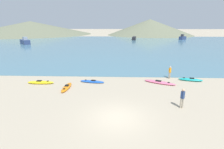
{
  "coord_description": "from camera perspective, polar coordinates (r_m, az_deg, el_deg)",
  "views": [
    {
      "loc": [
        0.07,
        -11.33,
        6.61
      ],
      "look_at": [
        -0.74,
        9.39,
        0.5
      ],
      "focal_mm": 28.0,
      "sensor_mm": 36.0,
      "label": 1
    }
  ],
  "objects": [
    {
      "name": "ground_plane",
      "position": [
        13.12,
        1.68,
        -13.85
      ],
      "size": [
        400.0,
        400.0,
        0.0
      ],
      "primitive_type": "plane",
      "color": "tan"
    },
    {
      "name": "bay_water",
      "position": [
        56.71,
        2.2,
        9.74
      ],
      "size": [
        160.0,
        70.0,
        0.06
      ],
      "primitive_type": "cube",
      "color": "teal",
      "rests_on": "ground_plane"
    },
    {
      "name": "far_hill_left",
      "position": [
        122.58,
        -25.07,
        13.67
      ],
      "size": [
        74.47,
        74.47,
        7.81
      ],
      "primitive_type": "cone",
      "color": "#6B7056",
      "rests_on": "ground_plane"
    },
    {
      "name": "far_hill_midleft",
      "position": [
        106.57,
        12.2,
        14.89
      ],
      "size": [
        48.57,
        48.57,
        8.83
      ],
      "primitive_type": "cone",
      "color": "#6B7056",
      "rests_on": "ground_plane"
    },
    {
      "name": "kayak_on_sand_0",
      "position": [
        20.66,
        15.33,
        -2.46
      ],
      "size": [
        3.54,
        2.28,
        0.31
      ],
      "color": "#E5668C",
      "rests_on": "ground_plane"
    },
    {
      "name": "kayak_on_sand_1",
      "position": [
        21.39,
        -22.27,
        -2.38
      ],
      "size": [
        3.01,
        0.67,
        0.38
      ],
      "color": "yellow",
      "rests_on": "ground_plane"
    },
    {
      "name": "kayak_on_sand_2",
      "position": [
        20.34,
        -6.47,
        -2.28
      ],
      "size": [
        2.91,
        1.09,
        0.3
      ],
      "color": "blue",
      "rests_on": "ground_plane"
    },
    {
      "name": "kayak_on_sand_3",
      "position": [
        22.76,
        24.24,
        -1.52
      ],
      "size": [
        2.77,
        1.3,
        0.38
      ],
      "color": "teal",
      "rests_on": "ground_plane"
    },
    {
      "name": "kayak_on_sand_4",
      "position": [
        19.07,
        -14.62,
        -4.02
      ],
      "size": [
        0.71,
        2.93,
        0.3
      ],
      "color": "orange",
      "rests_on": "ground_plane"
    },
    {
      "name": "person_near_foreground",
      "position": [
        15.09,
        22.02,
        -6.82
      ],
      "size": [
        0.34,
        0.29,
        1.69
      ],
      "color": "gray",
      "rests_on": "ground_plane"
    },
    {
      "name": "person_near_waterline",
      "position": [
        22.61,
        18.38,
        0.9
      ],
      "size": [
        0.31,
        0.23,
        1.55
      ],
      "color": "gray",
      "rests_on": "ground_plane"
    },
    {
      "name": "moored_boat_1",
      "position": [
        73.62,
        7.21,
        11.67
      ],
      "size": [
        2.15,
        5.79,
        1.22
      ],
      "color": "black",
      "rests_on": "bay_water"
    },
    {
      "name": "moored_boat_2",
      "position": [
        79.55,
        22.04,
        11.08
      ],
      "size": [
        3.61,
        3.66,
        2.18
      ],
      "color": "navy",
      "rests_on": "bay_water"
    },
    {
      "name": "moored_boat_3",
      "position": [
        64.18,
        -26.53,
        9.61
      ],
      "size": [
        4.81,
        4.99,
        2.35
      ],
      "color": "navy",
      "rests_on": "bay_water"
    }
  ]
}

